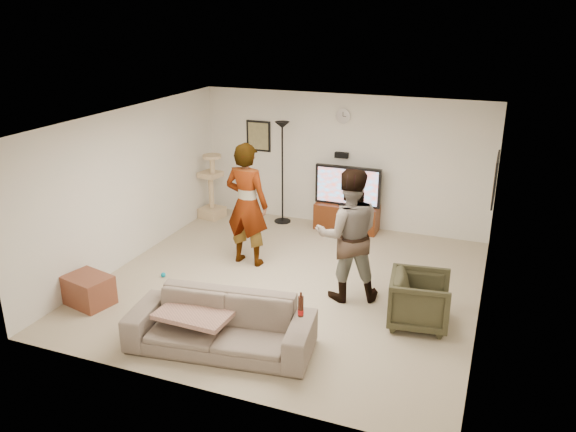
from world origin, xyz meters
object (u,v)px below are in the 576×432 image
(floor_lamp, at_px, (282,173))
(armchair, at_px, (420,300))
(side_table, at_px, (89,290))
(person_right, at_px, (348,235))
(beer_bottle, at_px, (301,306))
(person_left, at_px, (247,204))
(cat_tree, at_px, (211,186))
(tv, at_px, (348,186))
(sofa, at_px, (221,324))
(tv_stand, at_px, (347,217))

(floor_lamp, relative_size, armchair, 2.53)
(side_table, bearing_deg, floor_lamp, 72.12)
(person_right, distance_m, armchair, 1.32)
(floor_lamp, xyz_separation_m, beer_bottle, (1.98, -4.39, -0.20))
(person_left, height_order, side_table, person_left)
(cat_tree, relative_size, side_table, 2.07)
(tv, distance_m, person_right, 2.70)
(cat_tree, distance_m, armchair, 5.26)
(sofa, bearing_deg, cat_tree, 111.89)
(tv_stand, bearing_deg, sofa, -94.30)
(floor_lamp, bearing_deg, cat_tree, -169.07)
(floor_lamp, height_order, person_right, floor_lamp)
(floor_lamp, relative_size, cat_tree, 1.51)
(beer_bottle, bearing_deg, cat_tree, 129.42)
(floor_lamp, height_order, beer_bottle, floor_lamp)
(tv_stand, xyz_separation_m, person_left, (-1.10, -2.03, 0.76))
(person_left, xyz_separation_m, beer_bottle, (1.80, -2.42, -0.22))
(tv, bearing_deg, floor_lamp, -177.59)
(tv, bearing_deg, cat_tree, -173.09)
(beer_bottle, height_order, side_table, beer_bottle)
(tv, xyz_separation_m, sofa, (-0.33, -4.45, -0.53))
(beer_bottle, height_order, armchair, beer_bottle)
(person_left, bearing_deg, sofa, 112.26)
(person_left, height_order, beer_bottle, person_left)
(armchair, relative_size, side_table, 1.23)
(floor_lamp, xyz_separation_m, sofa, (0.95, -4.39, -0.66))
(side_table, bearing_deg, armchair, 14.15)
(cat_tree, distance_m, person_right, 4.11)
(beer_bottle, distance_m, side_table, 3.36)
(floor_lamp, xyz_separation_m, side_table, (-1.31, -4.06, -0.77))
(tv, xyz_separation_m, cat_tree, (-2.69, -0.33, -0.21))
(tv_stand, relative_size, side_table, 1.87)
(sofa, relative_size, side_table, 3.55)
(armchair, bearing_deg, sofa, 116.66)
(cat_tree, xyz_separation_m, sofa, (2.35, -4.12, -0.33))
(person_right, bearing_deg, tv_stand, -96.43)
(sofa, height_order, side_table, sofa)
(person_right, relative_size, sofa, 0.85)
(person_left, bearing_deg, person_right, 167.45)
(beer_bottle, bearing_deg, sofa, 180.00)
(floor_lamp, height_order, person_left, person_left)
(armchair, bearing_deg, person_right, 62.59)
(sofa, height_order, beer_bottle, beer_bottle)
(person_left, bearing_deg, tv, -113.76)
(beer_bottle, xyz_separation_m, side_table, (-3.29, 0.33, -0.57))
(cat_tree, relative_size, person_right, 0.68)
(floor_lamp, relative_size, sofa, 0.88)
(person_right, xyz_separation_m, armchair, (1.10, -0.41, -0.60))
(person_left, xyz_separation_m, side_table, (-1.49, -2.09, -0.79))
(tv_stand, relative_size, cat_tree, 0.90)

